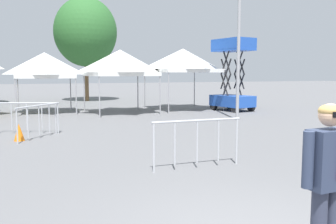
{
  "coord_description": "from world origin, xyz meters",
  "views": [
    {
      "loc": [
        -2.51,
        -3.54,
        2.08
      ],
      "look_at": [
        0.15,
        3.2,
        1.3
      ],
      "focal_mm": 39.04,
      "sensor_mm": 36.0,
      "label": 1
    }
  ],
  "objects_px": {
    "canopy_tent_behind_left": "(45,65)",
    "crowd_barrier_near_person": "(39,115)",
    "traffic_cone_lot_center": "(19,132)",
    "canopy_tent_center": "(183,61)",
    "crowd_barrier_mid_lot": "(27,112)",
    "tree_behind_tents_left": "(86,32)",
    "light_pole_near_lift": "(239,3)",
    "canopy_tent_far_right": "(120,63)",
    "crowd_barrier_by_lift": "(197,134)",
    "person_foreground": "(327,177)",
    "scissor_lift": "(232,89)"
  },
  "relations": [
    {
      "from": "canopy_tent_behind_left",
      "to": "crowd_barrier_near_person",
      "type": "distance_m",
      "value": 8.07
    },
    {
      "from": "crowd_barrier_near_person",
      "to": "traffic_cone_lot_center",
      "type": "relative_size",
      "value": 3.11
    },
    {
      "from": "canopy_tent_center",
      "to": "traffic_cone_lot_center",
      "type": "height_order",
      "value": "canopy_tent_center"
    },
    {
      "from": "crowd_barrier_mid_lot",
      "to": "tree_behind_tents_left",
      "type": "bearing_deg",
      "value": 72.99
    },
    {
      "from": "canopy_tent_center",
      "to": "light_pole_near_lift",
      "type": "distance_m",
      "value": 5.72
    },
    {
      "from": "canopy_tent_far_right",
      "to": "crowd_barrier_mid_lot",
      "type": "relative_size",
      "value": 1.76
    },
    {
      "from": "light_pole_near_lift",
      "to": "crowd_barrier_by_lift",
      "type": "relative_size",
      "value": 4.26
    },
    {
      "from": "canopy_tent_center",
      "to": "crowd_barrier_mid_lot",
      "type": "bearing_deg",
      "value": -145.88
    },
    {
      "from": "crowd_barrier_by_lift",
      "to": "canopy_tent_behind_left",
      "type": "bearing_deg",
      "value": 100.58
    },
    {
      "from": "canopy_tent_far_right",
      "to": "light_pole_near_lift",
      "type": "distance_m",
      "value": 6.65
    },
    {
      "from": "crowd_barrier_by_lift",
      "to": "traffic_cone_lot_center",
      "type": "distance_m",
      "value": 6.14
    },
    {
      "from": "canopy_tent_center",
      "to": "person_foreground",
      "type": "bearing_deg",
      "value": -109.0
    },
    {
      "from": "scissor_lift",
      "to": "person_foreground",
      "type": "xyz_separation_m",
      "value": [
        -7.87,
        -14.65,
        -0.16
      ]
    },
    {
      "from": "traffic_cone_lot_center",
      "to": "crowd_barrier_near_person",
      "type": "bearing_deg",
      "value": 21.18
    },
    {
      "from": "canopy_tent_center",
      "to": "crowd_barrier_near_person",
      "type": "xyz_separation_m",
      "value": [
        -8.01,
        -6.82,
        -2.01
      ]
    },
    {
      "from": "canopy_tent_center",
      "to": "scissor_lift",
      "type": "height_order",
      "value": "scissor_lift"
    },
    {
      "from": "light_pole_near_lift",
      "to": "person_foreground",
      "type": "bearing_deg",
      "value": -118.2
    },
    {
      "from": "canopy_tent_center",
      "to": "crowd_barrier_mid_lot",
      "type": "distance_m",
      "value": 10.3
    },
    {
      "from": "canopy_tent_far_right",
      "to": "person_foreground",
      "type": "bearing_deg",
      "value": -96.66
    },
    {
      "from": "canopy_tent_center",
      "to": "canopy_tent_far_right",
      "type": "bearing_deg",
      "value": -171.03
    },
    {
      "from": "canopy_tent_behind_left",
      "to": "person_foreground",
      "type": "distance_m",
      "value": 17.46
    },
    {
      "from": "canopy_tent_far_right",
      "to": "crowd_barrier_by_lift",
      "type": "bearing_deg",
      "value": -95.89
    },
    {
      "from": "light_pole_near_lift",
      "to": "traffic_cone_lot_center",
      "type": "bearing_deg",
      "value": -168.46
    },
    {
      "from": "tree_behind_tents_left",
      "to": "crowd_barrier_near_person",
      "type": "xyz_separation_m",
      "value": [
        -3.92,
        -15.15,
        -4.27
      ]
    },
    {
      "from": "crowd_barrier_mid_lot",
      "to": "crowd_barrier_near_person",
      "type": "height_order",
      "value": "same"
    },
    {
      "from": "person_foreground",
      "to": "scissor_lift",
      "type": "bearing_deg",
      "value": 61.77
    },
    {
      "from": "light_pole_near_lift",
      "to": "traffic_cone_lot_center",
      "type": "distance_m",
      "value": 10.28
    },
    {
      "from": "canopy_tent_far_right",
      "to": "light_pole_near_lift",
      "type": "height_order",
      "value": "light_pole_near_lift"
    },
    {
      "from": "canopy_tent_far_right",
      "to": "scissor_lift",
      "type": "xyz_separation_m",
      "value": [
        6.03,
        -1.03,
        -1.39
      ]
    },
    {
      "from": "traffic_cone_lot_center",
      "to": "person_foreground",
      "type": "bearing_deg",
      "value": -71.97
    },
    {
      "from": "crowd_barrier_near_person",
      "to": "traffic_cone_lot_center",
      "type": "height_order",
      "value": "crowd_barrier_near_person"
    },
    {
      "from": "canopy_tent_far_right",
      "to": "traffic_cone_lot_center",
      "type": "distance_m",
      "value": 8.39
    },
    {
      "from": "person_foreground",
      "to": "tree_behind_tents_left",
      "type": "xyz_separation_m",
      "value": [
        1.52,
        24.6,
        3.99
      ]
    },
    {
      "from": "canopy_tent_center",
      "to": "scissor_lift",
      "type": "xyz_separation_m",
      "value": [
        2.26,
        -1.62,
        -1.57
      ]
    },
    {
      "from": "canopy_tent_center",
      "to": "scissor_lift",
      "type": "distance_m",
      "value": 3.2
    },
    {
      "from": "canopy_tent_center",
      "to": "light_pole_near_lift",
      "type": "relative_size",
      "value": 0.42
    },
    {
      "from": "canopy_tent_far_right",
      "to": "crowd_barrier_mid_lot",
      "type": "distance_m",
      "value": 7.08
    },
    {
      "from": "light_pole_near_lift",
      "to": "traffic_cone_lot_center",
      "type": "relative_size",
      "value": 16.89
    },
    {
      "from": "scissor_lift",
      "to": "crowd_barrier_near_person",
      "type": "relative_size",
      "value": 2.38
    },
    {
      "from": "canopy_tent_behind_left",
      "to": "crowd_barrier_by_lift",
      "type": "distance_m",
      "value": 13.33
    },
    {
      "from": "canopy_tent_behind_left",
      "to": "tree_behind_tents_left",
      "type": "relative_size",
      "value": 0.42
    },
    {
      "from": "person_foreground",
      "to": "crowd_barrier_by_lift",
      "type": "relative_size",
      "value": 0.85
    },
    {
      "from": "canopy_tent_far_right",
      "to": "crowd_barrier_near_person",
      "type": "relative_size",
      "value": 2.1
    },
    {
      "from": "scissor_lift",
      "to": "crowd_barrier_by_lift",
      "type": "height_order",
      "value": "scissor_lift"
    },
    {
      "from": "light_pole_near_lift",
      "to": "crowd_barrier_mid_lot",
      "type": "distance_m",
      "value": 9.69
    },
    {
      "from": "tree_behind_tents_left",
      "to": "crowd_barrier_mid_lot",
      "type": "distance_m",
      "value": 15.24
    },
    {
      "from": "light_pole_near_lift",
      "to": "tree_behind_tents_left",
      "type": "xyz_separation_m",
      "value": [
        -4.4,
        13.56,
        -0.01
      ]
    },
    {
      "from": "light_pole_near_lift",
      "to": "crowd_barrier_mid_lot",
      "type": "height_order",
      "value": "light_pole_near_lift"
    },
    {
      "from": "person_foreground",
      "to": "light_pole_near_lift",
      "type": "height_order",
      "value": "light_pole_near_lift"
    },
    {
      "from": "crowd_barrier_mid_lot",
      "to": "crowd_barrier_by_lift",
      "type": "bearing_deg",
      "value": -61.48
    }
  ]
}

